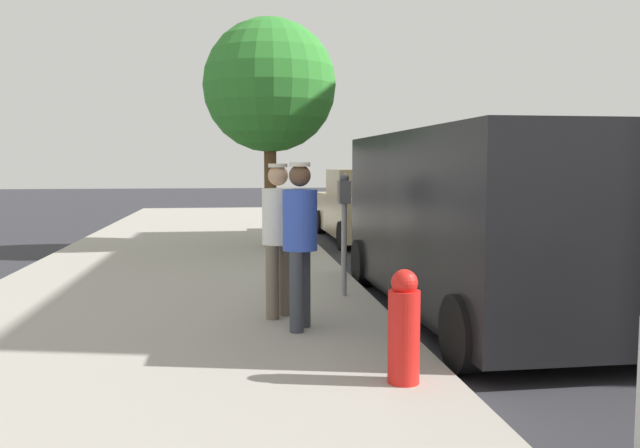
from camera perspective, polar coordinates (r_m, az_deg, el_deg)
ground_plane at (r=9.39m, az=9.40°, el=-5.80°), size 80.00×80.00×0.00m
sidewalk_slab at (r=9.02m, az=-12.51°, el=-5.83°), size 5.00×32.00×0.15m
parking_meter_near at (r=8.11m, az=2.10°, el=0.95°), size 0.14×0.18×1.52m
pedestrian_in_blue at (r=6.45m, az=-1.74°, el=-0.96°), size 0.34×0.34×1.65m
pedestrian_in_white at (r=7.00m, az=-3.63°, el=-0.54°), size 0.34×0.34×1.64m
parked_van at (r=7.91m, az=13.63°, el=0.50°), size 2.20×5.23×2.15m
parked_sedan_behind at (r=15.43m, az=4.11°, el=1.37°), size 1.98×4.42×1.65m
street_tree at (r=13.04m, az=-4.37°, el=11.79°), size 2.57×2.57×4.43m
fire_hydrant at (r=5.01m, az=7.27°, el=-8.91°), size 0.24×0.24×0.86m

